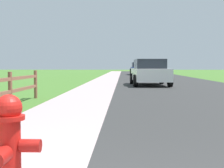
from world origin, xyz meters
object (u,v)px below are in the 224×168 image
at_px(fire_hydrant, 9,148).
at_px(parked_car_beige, 149,70).
at_px(parked_car_blue, 139,68).
at_px(parked_suv_white, 150,72).

xyz_separation_m(fire_hydrant, parked_car_beige, (3.16, 24.89, 0.27)).
height_order(parked_car_beige, parked_car_blue, parked_car_blue).
bearing_deg(fire_hydrant, parked_car_beige, 82.76).
relative_size(parked_suv_white, parked_car_beige, 1.02).
height_order(fire_hydrant, parked_car_beige, parked_car_beige).
distance_m(fire_hydrant, parked_car_beige, 25.09).
bearing_deg(parked_car_beige, fire_hydrant, -97.24).
bearing_deg(parked_car_blue, fire_hydrant, -94.59).
xyz_separation_m(fire_hydrant, parked_suv_white, (2.39, 15.15, 0.28)).
distance_m(parked_car_beige, parked_car_blue, 10.48).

